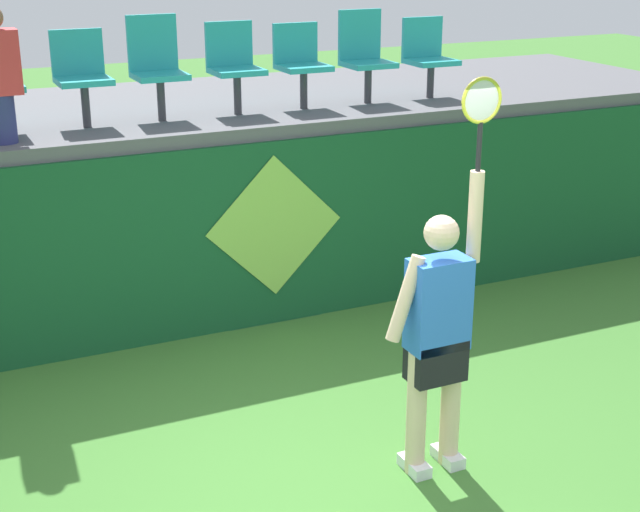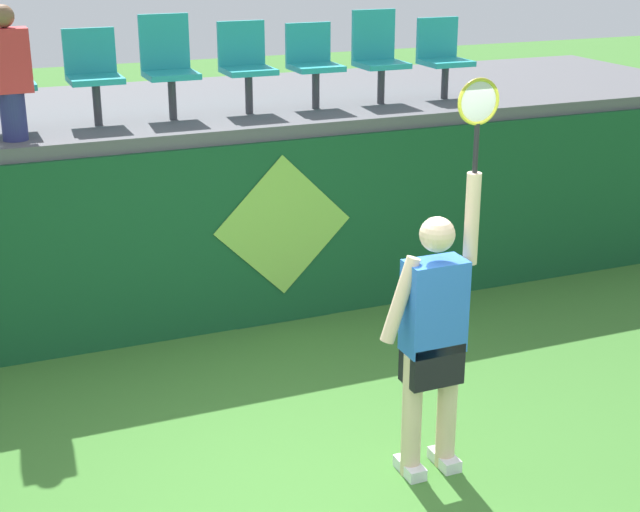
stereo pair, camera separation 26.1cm
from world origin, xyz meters
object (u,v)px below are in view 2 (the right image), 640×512
Objects in this scene: tennis_player at (434,333)px; stadium_chair_4 at (168,63)px; stadium_chair_5 at (246,62)px; stadium_chair_8 at (442,55)px; stadium_chair_7 at (378,53)px; stadium_chair_2 at (5,75)px; stadium_chair_3 at (93,71)px; water_bottle at (14,128)px; spectator_0 at (9,72)px; stadium_chair_6 at (313,60)px.

stadium_chair_4 is at bearing 102.87° from tennis_player.
stadium_chair_5 is 2.02m from stadium_chair_8.
stadium_chair_7 reaches higher than stadium_chair_8.
stadium_chair_2 reaches higher than stadium_chair_3.
tennis_player is at bearing -67.24° from stadium_chair_3.
water_bottle is 0.28× the size of stadium_chair_3.
stadium_chair_7 is at bearing 0.35° from stadium_chair_5.
spectator_0 is (-1.37, -0.43, 0.06)m from stadium_chair_4.
stadium_chair_4 reaches higher than stadium_chair_2.
stadium_chair_6 is (0.65, -0.00, -0.02)m from stadium_chair_5.
stadium_chair_5 is at bearing 12.88° from water_bottle.
stadium_chair_3 is 3.38m from stadium_chair_8.
stadium_chair_5 reaches higher than stadium_chair_3.
stadium_chair_5 is at bearing 179.99° from stadium_chair_8.
stadium_chair_2 is 2.07m from stadium_chair_5.
stadium_chair_4 is 1.36m from stadium_chair_6.
stadium_chair_7 reaches higher than tennis_player.
stadium_chair_7 reaches higher than stadium_chair_3.
stadium_chair_4 reaches higher than tennis_player.
stadium_chair_7 is (3.40, 0.01, 0.01)m from stadium_chair_2.
stadium_chair_3 is 0.92× the size of stadium_chair_7.
stadium_chair_4 reaches higher than stadium_chair_8.
stadium_chair_8 is (1.37, 0.00, -0.01)m from stadium_chair_6.
stadium_chair_2 reaches higher than water_bottle.
spectator_0 reaches higher than stadium_chair_6.
spectator_0 is at bearing -172.81° from stadium_chair_7.
stadium_chair_5 is 1.05× the size of stadium_chair_6.
stadium_chair_2 is 1.08× the size of stadium_chair_6.
stadium_chair_3 is 0.65m from stadium_chair_4.
stadium_chair_3 is at bearing -0.37° from stadium_chair_2.
stadium_chair_4 is 1.03× the size of stadium_chair_7.
stadium_chair_7 reaches higher than water_bottle.
stadium_chair_5 is at bearing -0.08° from stadium_chair_2.
stadium_chair_7 is 0.82× the size of spectator_0.
stadium_chair_6 is (2.72, -0.01, -0.02)m from stadium_chair_2.
spectator_0 reaches higher than stadium_chair_5.
stadium_chair_3 is at bearing 112.76° from tennis_player.
tennis_player is at bearing -57.92° from stadium_chair_2.
spectator_0 is at bearing -149.62° from stadium_chair_3.
stadium_chair_4 reaches higher than stadium_chair_6.
stadium_chair_5 reaches higher than stadium_chair_6.
stadium_chair_4 reaches higher than stadium_chair_3.
stadium_chair_7 is at bearing 0.21° from stadium_chair_3.
stadium_chair_3 is at bearing -179.79° from stadium_chair_7.
stadium_chair_2 is 0.96× the size of stadium_chair_7.
stadium_chair_2 is 0.43m from spectator_0.
tennis_player reaches higher than stadium_chair_8.
stadium_chair_4 is 1.43m from spectator_0.
stadium_chair_8 reaches higher than water_bottle.
stadium_chair_7 is (2.03, -0.00, -0.02)m from stadium_chair_4.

